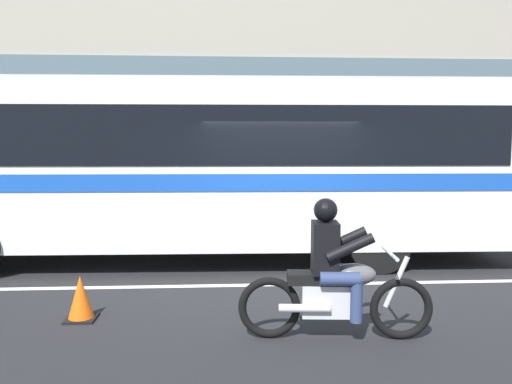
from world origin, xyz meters
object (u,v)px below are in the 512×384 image
Objects in this scene: motorcycle_with_rider at (334,281)px; fire_hydrant at (204,212)px; transit_bus at (194,158)px; traffic_cone at (81,299)px.

motorcycle_with_rider reaches higher than fire_hydrant.
traffic_cone is (-1.19, -3.15, -1.63)m from transit_bus.
traffic_cone is (-1.22, -5.77, -0.26)m from fire_hydrant.
fire_hydrant is at bearing 89.38° from transit_bus.
motorcycle_with_rider is 3.89× the size of traffic_cone.
motorcycle_with_rider is at bearing -14.32° from traffic_cone.
motorcycle_with_rider is 2.85× the size of fire_hydrant.
transit_bus is 3.74m from traffic_cone.
transit_bus is 5.31× the size of motorcycle_with_rider.
fire_hydrant is at bearing 104.95° from motorcycle_with_rider.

